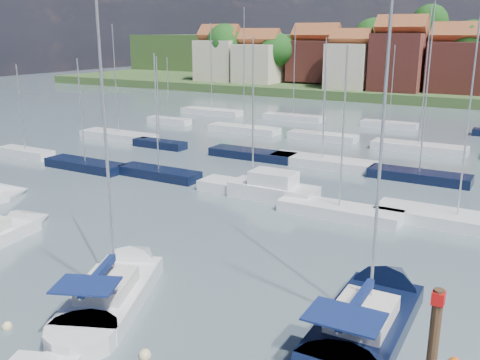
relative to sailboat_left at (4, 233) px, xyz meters
The scene contains 9 objects.
ground 39.67m from the sailboat_left, 65.44° to the left, with size 260.00×260.00×0.00m, color #4F616B.
sailboat_left is the anchor object (origin of this frame).
sailboat_centre 11.45m from the sailboat_left, ahead, with size 7.47×11.97×15.89m.
sailboat_navy 23.48m from the sailboat_left, ahead, with size 3.60×12.84×17.65m.
buoy_b 11.84m from the sailboat_left, 36.29° to the right, with size 0.46×0.46×0.46m, color beige.
buoy_c 12.30m from the sailboat_left, 20.48° to the right, with size 0.42×0.42×0.42m, color #D85914.
buoy_d 17.20m from the sailboat_left, 19.18° to the right, with size 0.50×0.50×0.50m, color beige.
buoy_e 23.00m from the sailboat_left, ahead, with size 0.43×0.43×0.43m, color beige.
marina_field 36.24m from the sailboat_left, 59.50° to the left, with size 79.62×41.41×15.93m.
Camera 1 is at (12.55, -16.20, 12.69)m, focal length 40.00 mm.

